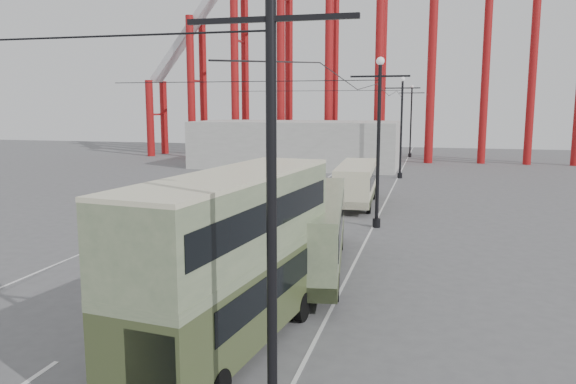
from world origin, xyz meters
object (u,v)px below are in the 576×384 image
(lamp_post_near, at_px, (271,44))
(double_decker_bus, at_px, (234,253))
(single_decker_green, at_px, (311,228))
(pedestrian, at_px, (222,276))
(single_decker_cream, at_px, (357,182))

(lamp_post_near, distance_m, double_decker_bus, 6.91)
(single_decker_green, xyz_separation_m, pedestrian, (-2.18, -4.47, -0.86))
(single_decker_green, height_order, pedestrian, single_decker_green)
(double_decker_bus, relative_size, single_decker_cream, 1.03)
(lamp_post_near, relative_size, single_decker_cream, 1.18)
(single_decker_cream, xyz_separation_m, pedestrian, (-1.98, -20.12, -0.67))
(lamp_post_near, height_order, single_decker_green, lamp_post_near)
(single_decker_cream, bearing_deg, single_decker_green, -92.28)
(lamp_post_near, distance_m, pedestrian, 11.10)
(lamp_post_near, distance_m, single_decker_cream, 28.55)
(lamp_post_near, bearing_deg, single_decker_green, 98.68)
(lamp_post_near, xyz_separation_m, pedestrian, (-4.03, 7.65, -6.95))
(lamp_post_near, height_order, double_decker_bus, lamp_post_near)
(lamp_post_near, xyz_separation_m, single_decker_green, (-1.85, 12.12, -6.09))
(double_decker_bus, bearing_deg, pedestrian, 123.14)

